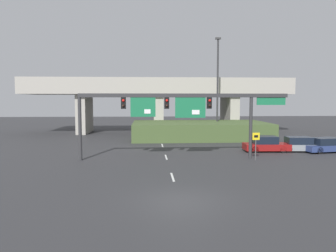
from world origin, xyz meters
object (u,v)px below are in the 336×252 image
object	(u,v)px
speed_limit_sign	(256,142)
parked_sedan_mid_right	(300,145)
signal_gantry	(179,106)
highway_light_pole_near	(218,85)
parked_sedan_near_right	(266,144)
parked_sedan_far_right	(327,145)

from	to	relation	value
speed_limit_sign	parked_sedan_mid_right	size ratio (longest dim) A/B	0.51
signal_gantry	speed_limit_sign	distance (m)	7.02
highway_light_pole_near	parked_sedan_near_right	distance (m)	14.32
signal_gantry	parked_sedan_far_right	world-z (taller)	signal_gantry
signal_gantry	highway_light_pole_near	distance (m)	17.73
signal_gantry	highway_light_pole_near	xyz separation A→B (m)	(6.72, 16.22, 2.44)
signal_gantry	parked_sedan_near_right	world-z (taller)	signal_gantry
signal_gantry	speed_limit_sign	size ratio (longest dim) A/B	7.47
speed_limit_sign	highway_light_pole_near	bearing A→B (deg)	88.55
parked_sedan_mid_right	parked_sedan_near_right	bearing A→B (deg)	-177.56
parked_sedan_far_right	parked_sedan_mid_right	bearing A→B (deg)	156.92
signal_gantry	highway_light_pole_near	world-z (taller)	highway_light_pole_near
highway_light_pole_near	parked_sedan_near_right	xyz separation A→B (m)	(2.06, -12.70, -6.28)
speed_limit_sign	parked_sedan_far_right	size ratio (longest dim) A/B	0.47
parked_sedan_near_right	parked_sedan_far_right	xyz separation A→B (m)	(5.70, -0.71, -0.05)
speed_limit_sign	parked_sedan_mid_right	bearing A→B (deg)	36.48
speed_limit_sign	highway_light_pole_near	xyz separation A→B (m)	(0.43, 17.15, 5.43)
speed_limit_sign	parked_sedan_near_right	bearing A→B (deg)	60.70
parked_sedan_near_right	parked_sedan_mid_right	xyz separation A→B (m)	(3.30, -0.16, -0.03)
parked_sedan_near_right	speed_limit_sign	bearing A→B (deg)	-116.93
parked_sedan_near_right	parked_sedan_mid_right	world-z (taller)	parked_sedan_near_right
signal_gantry	highway_light_pole_near	size ratio (longest dim) A/B	1.33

